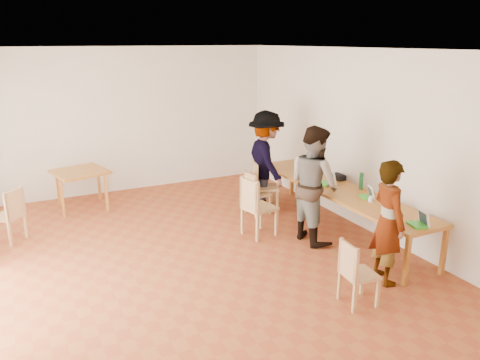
% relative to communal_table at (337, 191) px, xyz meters
% --- Properties ---
extents(ground, '(8.00, 8.00, 0.00)m').
position_rel_communal_table_xyz_m(ground, '(-2.50, -0.18, -0.70)').
color(ground, '#9B4D25').
rests_on(ground, ground).
extents(wall_back, '(6.00, 0.10, 3.00)m').
position_rel_communal_table_xyz_m(wall_back, '(-2.50, 3.82, 0.80)').
color(wall_back, beige).
rests_on(wall_back, ground).
extents(wall_front, '(6.00, 0.10, 3.00)m').
position_rel_communal_table_xyz_m(wall_front, '(-2.50, -4.18, 0.80)').
color(wall_front, beige).
rests_on(wall_front, ground).
extents(wall_right, '(0.10, 8.00, 3.00)m').
position_rel_communal_table_xyz_m(wall_right, '(0.50, -0.18, 0.80)').
color(wall_right, beige).
rests_on(wall_right, ground).
extents(ceiling, '(6.00, 8.00, 0.04)m').
position_rel_communal_table_xyz_m(ceiling, '(-2.50, -0.18, 2.32)').
color(ceiling, white).
rests_on(ceiling, wall_back).
extents(communal_table, '(0.80, 4.00, 0.75)m').
position_rel_communal_table_xyz_m(communal_table, '(0.00, 0.00, 0.00)').
color(communal_table, '#AA6925').
rests_on(communal_table, ground).
extents(side_table, '(0.90, 0.90, 0.75)m').
position_rel_communal_table_xyz_m(side_table, '(-3.71, 3.02, -0.03)').
color(side_table, '#AA6925').
rests_on(side_table, ground).
extents(chair_near, '(0.42, 0.42, 0.44)m').
position_rel_communal_table_xyz_m(chair_near, '(-1.27, -2.00, -0.20)').
color(chair_near, tan).
rests_on(chair_near, ground).
extents(chair_mid, '(0.54, 0.54, 0.53)m').
position_rel_communal_table_xyz_m(chair_mid, '(-1.37, 0.37, -0.09)').
color(chair_mid, tan).
rests_on(chair_mid, ground).
extents(chair_far, '(0.44, 0.44, 0.44)m').
position_rel_communal_table_xyz_m(chair_far, '(-0.92, 1.24, -0.20)').
color(chair_far, tan).
rests_on(chair_far, ground).
extents(chair_empty, '(0.56, 0.56, 0.50)m').
position_rel_communal_table_xyz_m(chair_empty, '(-0.70, 1.41, -0.13)').
color(chair_empty, tan).
rests_on(chair_empty, ground).
extents(chair_spare, '(0.58, 0.58, 0.47)m').
position_rel_communal_table_xyz_m(chair_spare, '(-4.93, 1.88, -0.16)').
color(chair_spare, tan).
rests_on(chair_spare, ground).
extents(person_near, '(0.52, 0.68, 1.68)m').
position_rel_communal_table_xyz_m(person_near, '(-0.49, -1.70, 0.14)').
color(person_near, gray).
rests_on(person_near, ground).
extents(person_mid, '(0.71, 0.91, 1.87)m').
position_rel_communal_table_xyz_m(person_mid, '(-0.58, -0.13, 0.23)').
color(person_mid, gray).
rests_on(person_mid, ground).
extents(person_far, '(0.86, 1.30, 1.88)m').
position_rel_communal_table_xyz_m(person_far, '(-0.54, 1.48, 0.24)').
color(person_far, gray).
rests_on(person_far, ground).
extents(laptop_near, '(0.27, 0.29, 0.21)m').
position_rel_communal_table_xyz_m(laptop_near, '(-0.03, -1.81, 0.11)').
color(laptop_near, green).
rests_on(laptop_near, communal_table).
extents(laptop_mid, '(0.25, 0.26, 0.18)m').
position_rel_communal_table_xyz_m(laptop_mid, '(0.12, -0.61, 0.10)').
color(laptop_mid, green).
rests_on(laptop_mid, communal_table).
extents(laptop_far, '(0.25, 0.29, 0.23)m').
position_rel_communal_table_xyz_m(laptop_far, '(0.00, 0.26, 0.11)').
color(laptop_far, green).
rests_on(laptop_far, communal_table).
extents(yellow_mug, '(0.16, 0.16, 0.11)m').
position_rel_communal_table_xyz_m(yellow_mug, '(0.06, -1.09, 0.10)').
color(yellow_mug, yellow).
rests_on(yellow_mug, communal_table).
extents(green_bottle, '(0.07, 0.07, 0.28)m').
position_rel_communal_table_xyz_m(green_bottle, '(0.31, -0.21, 0.19)').
color(green_bottle, '#1D6A33').
rests_on(green_bottle, communal_table).
extents(clear_glass, '(0.07, 0.07, 0.09)m').
position_rel_communal_table_xyz_m(clear_glass, '(0.03, -0.78, 0.09)').
color(clear_glass, silver).
rests_on(clear_glass, communal_table).
extents(condiment_cup, '(0.08, 0.08, 0.06)m').
position_rel_communal_table_xyz_m(condiment_cup, '(-0.13, -1.41, 0.08)').
color(condiment_cup, white).
rests_on(condiment_cup, communal_table).
extents(pink_phone, '(0.05, 0.10, 0.01)m').
position_rel_communal_table_xyz_m(pink_phone, '(-0.07, 0.97, 0.05)').
color(pink_phone, '#DC3C5E').
rests_on(pink_phone, communal_table).
extents(black_pouch, '(0.16, 0.26, 0.09)m').
position_rel_communal_table_xyz_m(black_pouch, '(0.33, 0.41, 0.09)').
color(black_pouch, black).
rests_on(black_pouch, communal_table).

